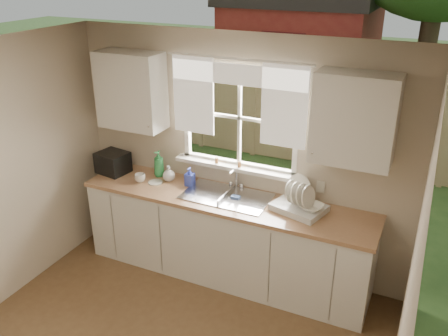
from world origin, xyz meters
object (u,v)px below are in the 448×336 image
at_px(dish_rack, 299,204).
at_px(soap_bottle_a, 159,164).
at_px(cup, 140,178).
at_px(black_appliance, 113,162).

xyz_separation_m(dish_rack, soap_bottle_a, (-1.62, 0.11, 0.08)).
distance_m(cup, black_appliance, 0.43).
bearing_deg(black_appliance, dish_rack, 9.29).
bearing_deg(soap_bottle_a, cup, -99.76).
xyz_separation_m(dish_rack, black_appliance, (-2.14, -0.02, 0.05)).
distance_m(dish_rack, soap_bottle_a, 1.63).
relative_size(dish_rack, black_appliance, 1.71).
bearing_deg(cup, soap_bottle_a, 84.11).
bearing_deg(dish_rack, cup, -176.28).
height_order(dish_rack, cup, dish_rack).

